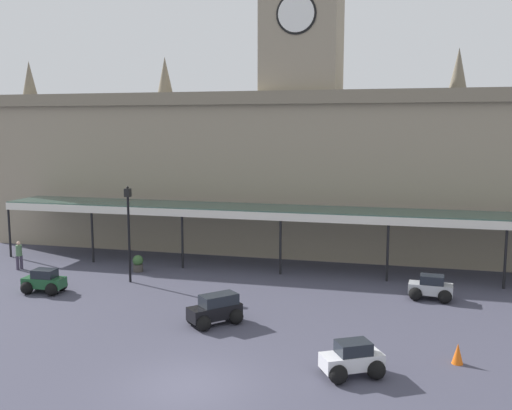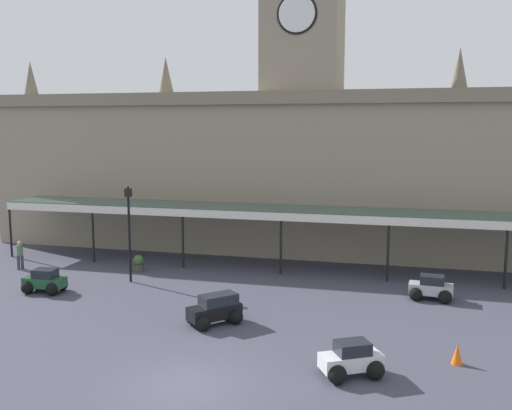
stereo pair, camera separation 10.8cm
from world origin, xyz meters
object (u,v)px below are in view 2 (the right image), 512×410
Objects in this scene: car_black_estate at (215,311)px; traffic_cone at (457,354)px; car_green_sedan at (45,282)px; car_white_sedan at (351,361)px; pedestrian_beside_cars at (20,254)px; planter_forecourt_centre at (139,263)px; victorian_lamppost at (129,223)px; car_silver_sedan at (431,289)px.

car_black_estate reaches higher than traffic_cone.
car_black_estate is 10.06m from car_green_sedan.
car_black_estate is (-6.00, 3.68, 0.06)m from car_white_sedan.
pedestrian_beside_cars is (-4.20, 3.72, 0.41)m from car_green_sedan.
pedestrian_beside_cars reaches higher than planter_forecourt_centre.
car_white_sedan and car_green_sedan have the same top height.
pedestrian_beside_cars is at bearing 138.45° from car_green_sedan.
planter_forecourt_centre reaches higher than traffic_cone.
car_black_estate is 2.49× the size of planter_forecourt_centre.
victorian_lamppost is 6.95× the size of traffic_cone.
planter_forecourt_centre is (-13.08, 10.95, -0.01)m from car_white_sedan.
planter_forecourt_centre is (2.71, 4.98, -0.01)m from car_green_sedan.
victorian_lamppost reaches higher than planter_forecourt_centre.
pedestrian_beside_cars is at bearing -169.68° from planter_forecourt_centre.
car_green_sedan is 19.09m from car_silver_sedan.
car_white_sedan is at bearing -31.52° from car_black_estate.
car_black_estate is 1.13× the size of car_silver_sedan.
car_black_estate is 10.71m from car_silver_sedan.
traffic_cone is at bearing -10.61° from car_black_estate.
car_black_estate reaches higher than car_green_sedan.
car_green_sedan is at bearing -169.15° from car_silver_sedan.
victorian_lamppost reaches higher than car_silver_sedan.
car_black_estate is 9.69m from traffic_cone.
planter_forecourt_centre is (-16.60, 9.06, 0.12)m from traffic_cone.
victorian_lamppost is 3.49m from planter_forecourt_centre.
victorian_lamppost is at bearing -177.23° from car_silver_sedan.
car_black_estate is at bearing -45.76° from planter_forecourt_centre.
victorian_lamppost reaches higher than car_white_sedan.
pedestrian_beside_cars is (-19.99, 9.70, 0.41)m from car_white_sedan.
car_black_estate is 15.23m from pedestrian_beside_cars.
pedestrian_beside_cars reaches higher than car_silver_sedan.
car_silver_sedan is at bearing 10.85° from car_green_sedan.
car_silver_sedan is 22.95m from pedestrian_beside_cars.
car_green_sedan is (-15.79, 5.98, 0.00)m from car_white_sedan.
car_white_sedan is 15.54m from victorian_lamppost.
pedestrian_beside_cars is 0.32× the size of victorian_lamppost.
victorian_lamppost is (-12.51, 8.82, 2.69)m from car_white_sedan.
victorian_lamppost is at bearing -6.67° from pedestrian_beside_cars.
traffic_cone is 18.91m from planter_forecourt_centre.
car_black_estate is at bearing -146.66° from car_silver_sedan.
car_black_estate is 8.70m from victorian_lamppost.
pedestrian_beside_cars reaches higher than car_white_sedan.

